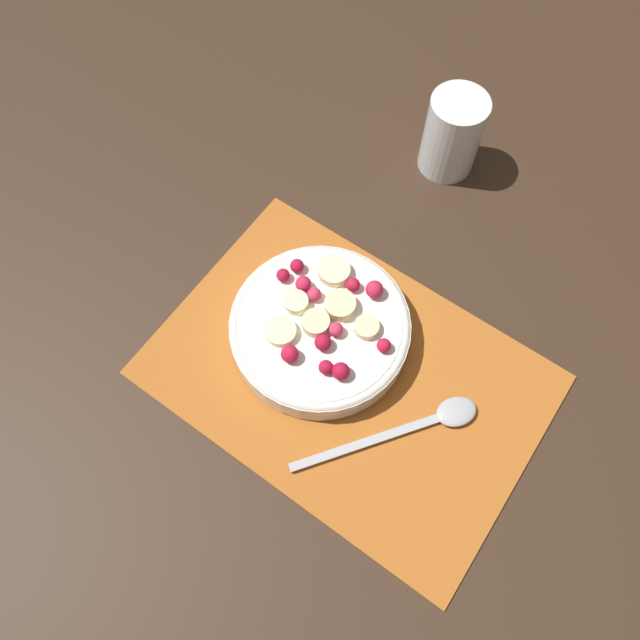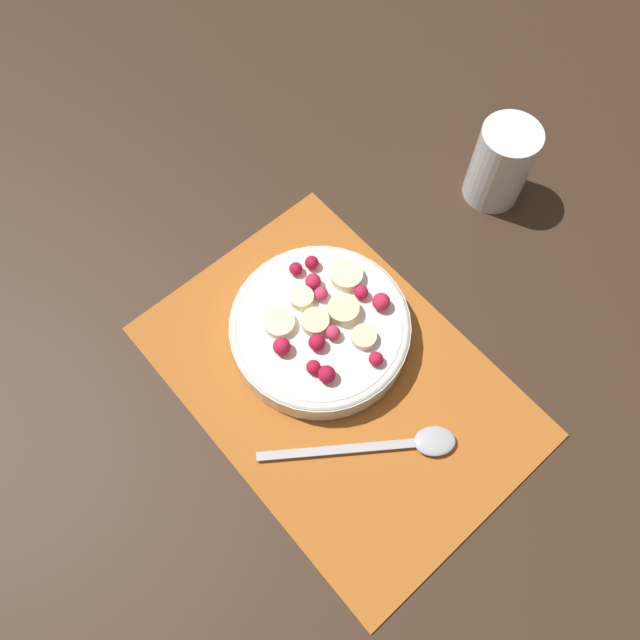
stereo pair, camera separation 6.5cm
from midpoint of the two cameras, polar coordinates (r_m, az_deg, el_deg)
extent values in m
plane|color=#382619|center=(0.68, 4.32, -5.85)|extent=(3.00, 3.00, 0.00)
cube|color=#B26023|center=(0.68, 4.34, -5.77)|extent=(0.41, 0.28, 0.01)
cylinder|color=silver|center=(0.68, 2.75, -1.19)|extent=(0.19, 0.19, 0.03)
torus|color=silver|center=(0.66, 2.80, -0.77)|extent=(0.19, 0.19, 0.01)
cylinder|color=white|center=(0.66, 2.81, -0.62)|extent=(0.18, 0.18, 0.00)
cylinder|color=#F4EAB7|center=(0.66, 1.10, 1.71)|extent=(0.03, 0.03, 0.01)
cylinder|color=beige|center=(0.66, 4.97, 0.62)|extent=(0.04, 0.04, 0.01)
cylinder|color=#F4EAB7|center=(0.65, -0.91, -0.57)|extent=(0.05, 0.05, 0.01)
cylinder|color=beige|center=(0.65, 6.88, -1.88)|extent=(0.03, 0.03, 0.01)
cylinder|color=beige|center=(0.65, 2.41, -0.49)|extent=(0.03, 0.03, 0.01)
cylinder|color=#F4EAB7|center=(0.68, 5.18, 3.77)|extent=(0.04, 0.04, 0.01)
sphere|color=#D12347|center=(0.67, 2.13, 3.27)|extent=(0.02, 0.02, 0.02)
sphere|color=#D12347|center=(0.67, 8.41, 1.37)|extent=(0.02, 0.02, 0.02)
sphere|color=#DB3356|center=(0.65, 4.07, -1.48)|extent=(0.02, 0.02, 0.02)
sphere|color=#DB3356|center=(0.67, 2.89, 2.11)|extent=(0.02, 0.02, 0.02)
sphere|color=#B21433|center=(0.63, 2.34, -4.66)|extent=(0.02, 0.02, 0.02)
sphere|color=#B21433|center=(0.63, 3.58, -5.30)|extent=(0.02, 0.02, 0.02)
sphere|color=#B21433|center=(0.68, 1.97, 4.98)|extent=(0.02, 0.02, 0.02)
sphere|color=#B21433|center=(0.64, 2.31, -2.62)|extent=(0.02, 0.02, 0.02)
sphere|color=red|center=(0.67, 6.58, 2.22)|extent=(0.02, 0.02, 0.02)
sphere|color=red|center=(0.64, 8.04, -3.85)|extent=(0.02, 0.02, 0.02)
sphere|color=#B21433|center=(0.68, 0.51, 4.42)|extent=(0.01, 0.01, 0.01)
sphere|color=red|center=(0.64, -0.61, -2.74)|extent=(0.02, 0.02, 0.02)
cube|color=#B2B2B7|center=(0.65, 4.44, -12.10)|extent=(0.10, 0.14, 0.00)
ellipsoid|color=#B2B2B7|center=(0.66, 13.27, -11.04)|extent=(0.05, 0.05, 0.01)
cylinder|color=white|center=(0.79, 18.56, 13.15)|extent=(0.07, 0.07, 0.11)
camera|label=1|loc=(0.03, -87.12, 6.19)|focal=35.00mm
camera|label=2|loc=(0.03, 92.88, -6.19)|focal=35.00mm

